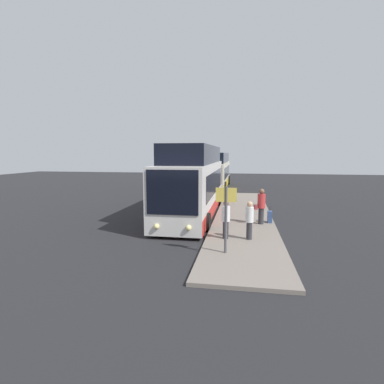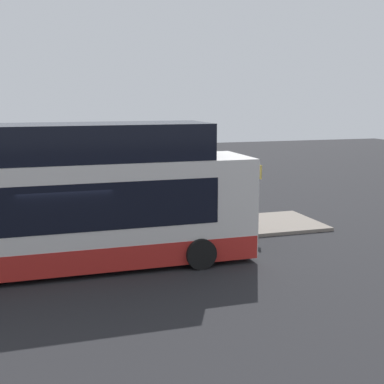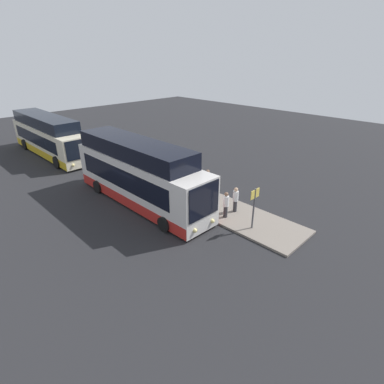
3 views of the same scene
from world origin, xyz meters
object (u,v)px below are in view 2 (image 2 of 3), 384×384
(passenger_with_bags, at_px, (119,202))
(suitcase, at_px, (107,217))
(passenger_waiting, at_px, (200,203))
(sign_post, at_px, (257,186))
(bus_lead, at_px, (55,206))
(passenger_boarding, at_px, (210,208))

(passenger_with_bags, relative_size, suitcase, 2.15)
(passenger_waiting, xyz_separation_m, suitcase, (-3.36, 1.14, -0.58))
(passenger_waiting, height_order, passenger_with_bags, passenger_with_bags)
(passenger_waiting, relative_size, sign_post, 0.67)
(bus_lead, relative_size, sign_post, 4.73)
(passenger_with_bags, xyz_separation_m, sign_post, (4.89, -1.55, 0.59))
(bus_lead, distance_m, passenger_with_bags, 4.72)
(bus_lead, height_order, suitcase, bus_lead)
(passenger_waiting, bearing_deg, passenger_with_bags, -112.10)
(bus_lead, xyz_separation_m, passenger_waiting, (5.51, 3.26, -0.86))
(sign_post, bearing_deg, passenger_with_bags, 162.47)
(passenger_with_bags, bearing_deg, passenger_boarding, 136.17)
(passenger_with_bags, relative_size, sign_post, 0.75)
(bus_lead, relative_size, suitcase, 13.57)
(passenger_boarding, relative_size, sign_post, 0.67)
(passenger_boarding, bearing_deg, suitcase, 117.90)
(sign_post, bearing_deg, passenger_waiting, 155.05)
(passenger_waiting, height_order, suitcase, passenger_waiting)
(passenger_waiting, height_order, sign_post, sign_post)
(passenger_boarding, relative_size, passenger_with_bags, 0.90)
(passenger_with_bags, bearing_deg, suitcase, -66.47)
(bus_lead, relative_size, passenger_with_bags, 6.32)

